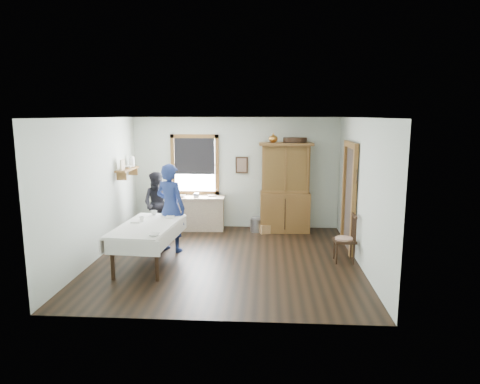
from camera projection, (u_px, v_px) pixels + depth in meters
The scene contains 20 objects.
room at pixel (226, 191), 8.01m from camera, with size 5.01×5.01×2.70m.
window at pixel (195, 162), 10.44m from camera, with size 1.18×0.07×1.48m.
doorway at pixel (350, 194), 8.72m from camera, with size 0.09×1.14×2.22m.
wall_shelf at pixel (128, 168), 9.63m from camera, with size 0.24×1.00×0.44m.
framed_picture at pixel (242, 165), 10.38m from camera, with size 0.30×0.04×0.40m, color black.
rug_beater at pixel (356, 170), 8.08m from camera, with size 0.27×0.27×0.01m, color black.
work_counter at pixel (195, 213), 10.36m from camera, with size 1.42×0.54×0.81m, color #C7B28A.
china_hutch at pixel (285, 188), 10.10m from camera, with size 1.24×0.59×2.12m, color brown.
dining_table at pixel (148, 244), 7.95m from camera, with size 0.99×1.89×0.75m, color white.
spindle_chair at pixel (344, 238), 8.05m from camera, with size 0.43×0.43×0.92m, color black.
pail at pixel (256, 225), 10.21m from camera, with size 0.28×0.28×0.31m, color gray.
wicker_basket at pixel (267, 228), 10.12m from camera, with size 0.35×0.25×0.21m, color tan.
woman_blue at pixel (171, 211), 8.66m from camera, with size 0.61×0.40×1.67m, color navy.
figure_dark at pixel (158, 206), 9.85m from camera, with size 0.66×0.51×1.36m, color black.
table_cup_a at pixel (154, 213), 8.65m from camera, with size 0.12×0.12×0.09m, color white.
table_cup_b at pixel (142, 219), 8.13m from camera, with size 0.10×0.10×0.09m, color white.
table_bowl at pixel (154, 235), 7.12m from camera, with size 0.21×0.21×0.05m, color white.
counter_book at pixel (207, 196), 10.36m from camera, with size 0.16×0.22×0.02m, color #7C6352.
counter_bowl at pixel (182, 196), 10.19m from camera, with size 0.18×0.18×0.06m, color white.
shelf_bowl at pixel (128, 167), 9.63m from camera, with size 0.22×0.22×0.05m, color white.
Camera 1 is at (0.77, -7.85, 2.74)m, focal length 32.00 mm.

